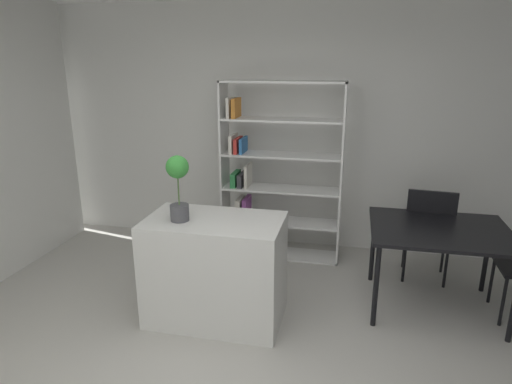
% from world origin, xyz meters
% --- Properties ---
extents(back_partition, '(6.58, 0.06, 2.77)m').
position_xyz_m(back_partition, '(0.00, 2.63, 1.39)').
color(back_partition, silver).
rests_on(back_partition, ground_plane).
extents(kitchen_island, '(1.12, 0.67, 0.90)m').
position_xyz_m(kitchen_island, '(-0.31, 0.83, 0.45)').
color(kitchen_island, silver).
rests_on(kitchen_island, ground_plane).
extents(potted_plant_on_island, '(0.18, 0.18, 0.53)m').
position_xyz_m(potted_plant_on_island, '(-0.57, 0.75, 1.21)').
color(potted_plant_on_island, '#4C4C51').
rests_on(potted_plant_on_island, kitchen_island).
extents(open_bookshelf, '(1.31, 0.34, 1.94)m').
position_xyz_m(open_bookshelf, '(-0.08, 2.22, 0.98)').
color(open_bookshelf, white).
rests_on(open_bookshelf, ground_plane).
extents(dining_table, '(1.16, 0.94, 0.76)m').
position_xyz_m(dining_table, '(1.54, 1.40, 0.69)').
color(dining_table, black).
rests_on(dining_table, ground_plane).
extents(dining_chair_far, '(0.48, 0.44, 0.97)m').
position_xyz_m(dining_chair_far, '(1.53, 1.89, 0.58)').
color(dining_chair_far, black).
rests_on(dining_chair_far, ground_plane).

